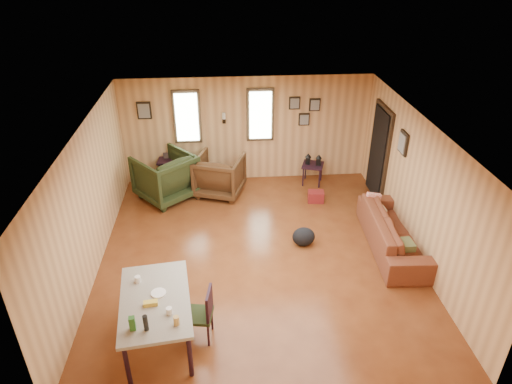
% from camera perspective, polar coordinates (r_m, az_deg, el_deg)
% --- Properties ---
extents(room, '(5.54, 6.04, 2.44)m').
position_cam_1_polar(room, '(7.82, 1.31, 0.59)').
color(room, brown).
rests_on(room, ground).
extents(sofa, '(0.78, 2.29, 0.88)m').
position_cam_1_polar(sofa, '(8.53, 17.18, -4.18)').
color(sofa, brown).
rests_on(sofa, ground).
extents(recliner_brown, '(1.19, 1.15, 0.98)m').
position_cam_1_polar(recliner_brown, '(9.91, -4.57, 2.35)').
color(recliner_brown, '#462A15').
rests_on(recliner_brown, ground).
extents(recliner_green, '(1.47, 1.46, 1.11)m').
position_cam_1_polar(recliner_green, '(9.88, -11.28, 2.16)').
color(recliner_green, '#262F15').
rests_on(recliner_green, ground).
extents(end_table, '(0.64, 0.59, 0.76)m').
position_cam_1_polar(end_table, '(10.52, -10.39, 3.21)').
color(end_table, black).
rests_on(end_table, ground).
extents(side_table, '(0.58, 0.58, 0.74)m').
position_cam_1_polar(side_table, '(10.38, 7.14, 3.56)').
color(side_table, black).
rests_on(side_table, ground).
extents(cooler, '(0.36, 0.28, 0.24)m').
position_cam_1_polar(cooler, '(9.82, 7.49, -0.56)').
color(cooler, maroon).
rests_on(cooler, ground).
extents(backpack, '(0.48, 0.40, 0.36)m').
position_cam_1_polar(backpack, '(8.40, 5.97, -5.58)').
color(backpack, black).
rests_on(backpack, ground).
extents(sofa_pillows, '(0.45, 1.58, 0.33)m').
position_cam_1_polar(sofa_pillows, '(8.48, 16.10, -3.80)').
color(sofa_pillows, brown).
rests_on(sofa_pillows, sofa).
extents(dining_table, '(1.09, 1.62, 1.00)m').
position_cam_1_polar(dining_table, '(6.36, -12.49, -13.49)').
color(dining_table, gray).
rests_on(dining_table, ground).
extents(dining_chair, '(0.43, 0.43, 0.84)m').
position_cam_1_polar(dining_chair, '(6.49, -6.67, -14.65)').
color(dining_chair, '#262F15').
rests_on(dining_chair, ground).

